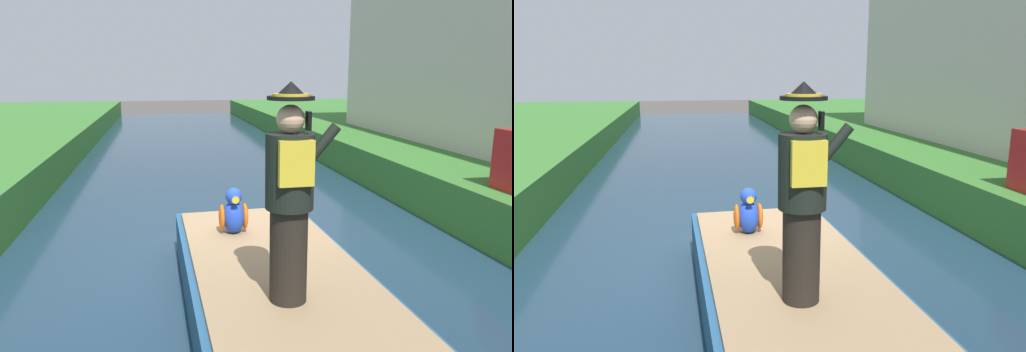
% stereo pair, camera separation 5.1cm
% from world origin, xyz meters
% --- Properties ---
extents(ground_plane, '(80.00, 80.00, 0.00)m').
position_xyz_m(ground_plane, '(0.00, 0.00, 0.00)').
color(ground_plane, '#4C4742').
extents(canal_water, '(6.74, 48.00, 0.10)m').
position_xyz_m(canal_water, '(0.00, 0.00, 0.05)').
color(canal_water, '#1E384C').
rests_on(canal_water, ground).
extents(boat, '(1.87, 4.23, 0.61)m').
position_xyz_m(boat, '(0.00, -1.71, 0.40)').
color(boat, '#23517A').
rests_on(boat, canal_water).
extents(person_pirate, '(0.61, 0.42, 1.85)m').
position_xyz_m(person_pirate, '(-0.08, -2.56, 1.64)').
color(person_pirate, black).
rests_on(person_pirate, boat).
extents(parrot_plush, '(0.36, 0.35, 0.57)m').
position_xyz_m(parrot_plush, '(-0.27, -0.74, 0.95)').
color(parrot_plush, blue).
rests_on(parrot_plush, boat).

